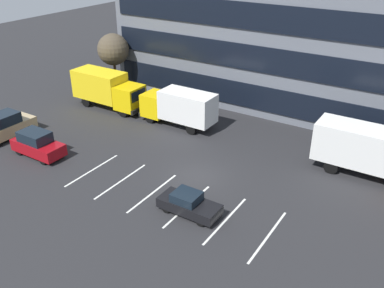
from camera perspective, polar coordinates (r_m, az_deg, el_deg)
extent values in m
plane|color=#262628|center=(30.60, 0.71, -4.35)|extent=(120.00, 120.00, 0.00)
cube|color=slate|center=(43.39, 13.86, 14.70)|extent=(35.30, 11.76, 14.40)
cube|color=black|center=(39.48, 10.06, 5.93)|extent=(33.89, 0.16, 2.30)
cube|color=black|center=(38.35, 10.50, 10.95)|extent=(33.89, 0.16, 2.30)
cube|color=black|center=(37.54, 10.97, 16.22)|extent=(33.89, 0.16, 2.30)
cube|color=silver|center=(32.18, -13.29, -3.44)|extent=(0.14, 5.40, 0.01)
cube|color=silver|center=(30.45, -9.53, -4.93)|extent=(0.14, 5.40, 0.01)
cube|color=silver|center=(28.90, -5.32, -6.57)|extent=(0.14, 5.40, 0.01)
cube|color=silver|center=(27.54, -0.63, -8.33)|extent=(0.14, 5.40, 0.01)
cube|color=silver|center=(26.40, 4.55, -10.20)|extent=(0.14, 5.40, 0.01)
cube|color=silver|center=(25.53, 10.21, -12.12)|extent=(0.14, 5.40, 0.01)
cube|color=yellow|center=(39.23, -4.89, 5.38)|extent=(2.07, 2.26, 2.07)
cube|color=black|center=(39.67, -6.09, 6.22)|extent=(0.06, 1.90, 0.91)
cube|color=white|center=(37.15, -0.60, 5.07)|extent=(4.90, 2.36, 2.55)
cube|color=black|center=(40.19, -6.08, 4.49)|extent=(0.19, 2.26, 0.38)
cylinder|color=black|center=(38.92, -5.69, 3.51)|extent=(0.94, 0.28, 0.94)
cylinder|color=black|center=(40.33, -4.00, 4.44)|extent=(0.94, 0.28, 0.94)
cylinder|color=black|center=(36.54, -0.13, 2.02)|extent=(0.94, 0.28, 0.94)
cylinder|color=black|center=(38.04, 1.45, 3.06)|extent=(0.94, 0.28, 0.94)
cube|color=white|center=(32.34, 20.96, 0.00)|extent=(5.34, 2.57, 2.77)
cylinder|color=black|center=(34.19, 19.20, -1.41)|extent=(1.03, 0.31, 1.03)
cylinder|color=black|center=(32.35, 18.22, -2.93)|extent=(1.03, 0.31, 1.03)
cube|color=yellow|center=(40.82, -8.40, 6.24)|extent=(2.23, 2.43, 2.23)
cube|color=black|center=(39.99, -7.24, 6.55)|extent=(0.06, 2.04, 0.98)
cube|color=yellow|center=(43.06, -12.31, 7.81)|extent=(5.27, 2.54, 2.74)
cube|color=black|center=(40.46, -7.04, 4.67)|extent=(0.20, 2.43, 0.41)
cylinder|color=black|center=(41.96, -7.38, 5.25)|extent=(1.01, 0.30, 1.01)
cylinder|color=black|center=(40.51, -9.25, 4.30)|extent=(1.01, 0.30, 1.01)
cylinder|color=black|center=(45.02, -12.16, 6.40)|extent=(1.01, 0.30, 1.01)
cylinder|color=black|center=(43.67, -14.04, 5.54)|extent=(1.01, 0.30, 1.01)
cube|color=maroon|center=(35.11, -19.98, -0.39)|extent=(4.38, 1.86, 0.90)
cube|color=black|center=(34.91, -20.43, 0.94)|extent=(2.41, 1.63, 0.81)
cylinder|color=black|center=(34.71, -17.40, -1.03)|extent=(0.65, 0.21, 0.65)
cylinder|color=black|center=(33.84, -19.43, -2.12)|extent=(0.65, 0.21, 0.65)
cylinder|color=black|center=(36.74, -20.29, 0.10)|extent=(0.65, 0.21, 0.65)
cylinder|color=black|center=(35.92, -22.28, -0.90)|extent=(0.65, 0.21, 0.65)
cube|color=black|center=(26.61, -0.36, -8.33)|extent=(3.96, 1.66, 0.64)
cube|color=black|center=(26.35, -0.73, -7.13)|extent=(1.66, 1.46, 0.55)
cylinder|color=black|center=(26.73, 2.80, -8.88)|extent=(0.55, 0.20, 0.55)
cylinder|color=black|center=(25.74, 1.17, -10.47)|extent=(0.55, 0.20, 0.55)
cylinder|color=black|center=(27.83, -1.76, -7.24)|extent=(0.55, 0.20, 0.55)
cylinder|color=black|center=(26.87, -3.50, -8.68)|extent=(0.55, 0.20, 0.55)
cube|color=tan|center=(39.18, -23.71, 1.90)|extent=(2.03, 4.80, 0.99)
cube|color=black|center=(38.71, -24.25, 3.03)|extent=(1.79, 2.64, 0.89)
cylinder|color=black|center=(40.80, -22.61, 2.42)|extent=(0.23, 0.71, 0.71)
cylinder|color=black|center=(39.43, -21.07, 1.87)|extent=(0.23, 0.71, 0.71)
cylinder|color=#473323|center=(47.12, -10.27, 8.96)|extent=(0.28, 0.28, 3.26)
sphere|color=#4C4233|center=(46.32, -10.57, 12.41)|extent=(3.32, 3.32, 3.32)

